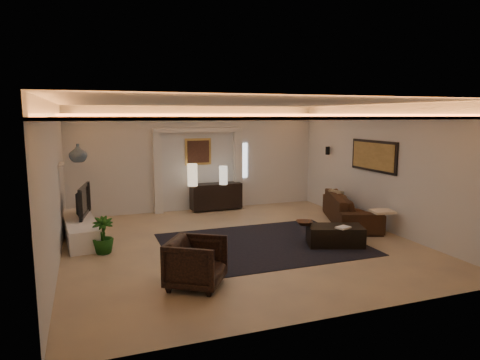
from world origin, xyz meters
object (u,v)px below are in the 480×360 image
object	(u,v)px
armchair	(196,263)
coffee_table	(335,236)
console	(216,196)
sofa	(351,209)

from	to	relation	value
armchair	coffee_table	bearing A→B (deg)	-38.84
console	coffee_table	world-z (taller)	console
sofa	coffee_table	world-z (taller)	sofa
coffee_table	armchair	xyz separation A→B (m)	(-3.20, -1.08, 0.18)
console	coffee_table	xyz separation A→B (m)	(1.33, -4.04, -0.20)
coffee_table	armchair	bearing A→B (deg)	-141.73
console	sofa	bearing A→B (deg)	-44.98
coffee_table	armchair	size ratio (longest dim) A/B	1.32
sofa	armchair	world-z (taller)	armchair
sofa	coffee_table	distance (m)	2.01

